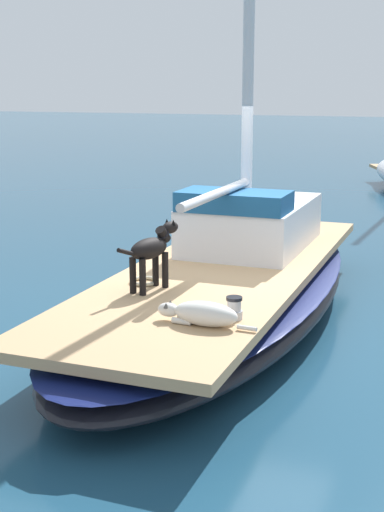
{
  "coord_description": "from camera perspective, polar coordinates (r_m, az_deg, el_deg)",
  "views": [
    {
      "loc": [
        2.69,
        -7.82,
        2.74
      ],
      "look_at": [
        0.0,
        -1.0,
        1.01
      ],
      "focal_mm": 50.56,
      "sensor_mm": 36.0,
      "label": 1
    }
  ],
  "objects": [
    {
      "name": "dog_white",
      "position": [
        6.44,
        0.79,
        -4.58
      ],
      "size": [
        0.95,
        0.28,
        0.22
      ],
      "color": "silver",
      "rests_on": "sailboat_main"
    },
    {
      "name": "deck_winch",
      "position": [
        6.62,
        3.35,
        -4.18
      ],
      "size": [
        0.16,
        0.16,
        0.21
      ],
      "color": "#B7B7BC",
      "rests_on": "sailboat_main"
    },
    {
      "name": "sailboat_main",
      "position": [
        8.61,
        2.45,
        -2.95
      ],
      "size": [
        2.58,
        7.26,
        0.66
      ],
      "color": "black",
      "rests_on": "ground"
    },
    {
      "name": "cabin_house",
      "position": [
        9.49,
        4.63,
        2.72
      ],
      "size": [
        1.42,
        2.23,
        0.84
      ],
      "color": "silver",
      "rests_on": "sailboat_main"
    },
    {
      "name": "coiled_rope",
      "position": [
        7.83,
        -3.77,
        -1.99
      ],
      "size": [
        0.32,
        0.32,
        0.04
      ],
      "primitive_type": "torus",
      "color": "beige",
      "rests_on": "sailboat_main"
    },
    {
      "name": "dog_black",
      "position": [
        7.49,
        -3.2,
        0.47
      ],
      "size": [
        0.36,
        0.92,
        0.7
      ],
      "color": "black",
      "rests_on": "sailboat_main"
    },
    {
      "name": "ground_plane",
      "position": [
        8.71,
        2.42,
        -5.06
      ],
      "size": [
        120.0,
        120.0,
        0.0
      ],
      "primitive_type": "plane",
      "color": "navy"
    }
  ]
}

